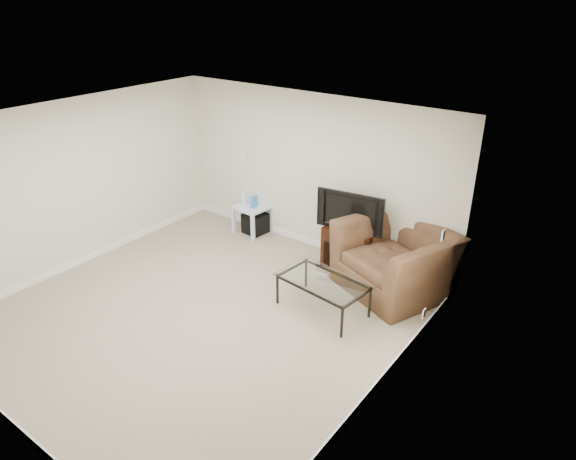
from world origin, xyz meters
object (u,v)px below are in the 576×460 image
Objects in this scene: tv_stand at (351,246)px; subwoofer at (255,223)px; television at (353,210)px; recliner at (396,249)px; coffee_table at (323,295)px; side_table at (253,219)px.

tv_stand reaches higher than subwoofer.
television is 0.90m from recliner.
tv_stand is 1.32m from coffee_table.
television reaches higher than tv_stand.
side_table is at bearing 175.78° from tv_stand.
subwoofer is at bearing 149.88° from coffee_table.
recliner is 1.24m from coffee_table.
television is 1.47m from coffee_table.
side_table is 0.36× the size of recliner.
subwoofer is (-1.92, 0.05, -0.76)m from television.
coffee_table is (0.31, -1.25, -0.71)m from television.
subwoofer is (-1.92, 0.02, -0.14)m from tv_stand.
subwoofer is 0.30× the size of coffee_table.
television is 2.72× the size of subwoofer.
recliner is at bearing -21.08° from television.
coffee_table is at bearing -30.12° from subwoofer.
tv_stand is at bearing 86.66° from television.
coffee_table is at bearing -29.41° from side_table.
recliner is at bearing -4.73° from side_table.
coffee_table is at bearing -93.48° from recliner.
recliner is (2.75, -0.25, 0.45)m from subwoofer.
coffee_table is (-0.51, -1.05, -0.40)m from recliner.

